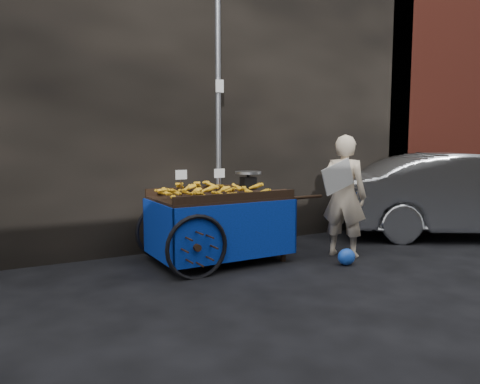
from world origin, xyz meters
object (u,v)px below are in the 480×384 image
vendor (344,196)px  plastic_bag (346,257)px  banana_cart (215,203)px  parked_car (467,195)px

vendor → plastic_bag: vendor is taller
vendor → banana_cart: bearing=38.4°
banana_cart → vendor: size_ratio=1.40×
banana_cart → parked_car: 4.50m
parked_car → plastic_bag: bearing=128.7°
banana_cart → parked_car: size_ratio=0.56×
plastic_bag → parked_car: bearing=9.0°
banana_cart → plastic_bag: (1.44, -0.97, -0.69)m
banana_cart → vendor: vendor is taller
vendor → parked_car: vendor is taller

